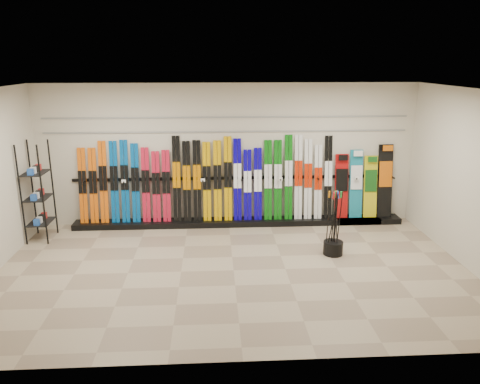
{
  "coord_description": "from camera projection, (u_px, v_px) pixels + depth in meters",
  "views": [
    {
      "loc": [
        -0.32,
        -7.28,
        3.45
      ],
      "look_at": [
        0.17,
        1.0,
        1.1
      ],
      "focal_mm": 35.0,
      "sensor_mm": 36.0,
      "label": 1
    }
  ],
  "objects": [
    {
      "name": "ski_poles",
      "position": [
        334.0,
        223.0,
        8.45
      ],
      "size": [
        0.27,
        0.23,
        1.18
      ],
      "color": "black",
      "rests_on": "pole_bin"
    },
    {
      "name": "back_wall",
      "position": [
        228.0,
        155.0,
        9.94
      ],
      "size": [
        8.0,
        0.0,
        8.0
      ],
      "primitive_type": "plane",
      "rotation": [
        1.57,
        0.0,
        0.0
      ],
      "color": "beige",
      "rests_on": "floor"
    },
    {
      "name": "ceiling",
      "position": [
        233.0,
        90.0,
        7.13
      ],
      "size": [
        8.0,
        8.0,
        0.0
      ],
      "primitive_type": "plane",
      "rotation": [
        3.14,
        0.0,
        0.0
      ],
      "color": "silver",
      "rests_on": "back_wall"
    },
    {
      "name": "snowboards",
      "position": [
        364.0,
        184.0,
        10.14
      ],
      "size": [
        1.26,
        0.24,
        1.58
      ],
      "color": "#990C0C",
      "rests_on": "ski_rack_base"
    },
    {
      "name": "slatwall_rail_0",
      "position": [
        228.0,
        132.0,
        9.78
      ],
      "size": [
        7.6,
        0.02,
        0.03
      ],
      "primitive_type": "cube",
      "color": "gray",
      "rests_on": "back_wall"
    },
    {
      "name": "pole_bin",
      "position": [
        333.0,
        248.0,
        8.57
      ],
      "size": [
        0.36,
        0.36,
        0.25
      ],
      "primitive_type": "cylinder",
      "color": "black",
      "rests_on": "floor"
    },
    {
      "name": "accessory_rack",
      "position": [
        37.0,
        192.0,
        9.1
      ],
      "size": [
        0.4,
        0.6,
        1.95
      ],
      "primitive_type": "cube",
      "color": "black",
      "rests_on": "floor"
    },
    {
      "name": "skis",
      "position": [
        208.0,
        182.0,
        9.92
      ],
      "size": [
        5.38,
        0.27,
        1.81
      ],
      "color": "#DC590B",
      "rests_on": "ski_rack_base"
    },
    {
      "name": "ski_rack_base",
      "position": [
        239.0,
        222.0,
        10.13
      ],
      "size": [
        8.0,
        0.4,
        0.12
      ],
      "primitive_type": "cube",
      "color": "black",
      "rests_on": "floor"
    },
    {
      "name": "floor",
      "position": [
        234.0,
        270.0,
        7.95
      ],
      "size": [
        8.0,
        8.0,
        0.0
      ],
      "primitive_type": "plane",
      "color": "#85705C",
      "rests_on": "ground"
    },
    {
      "name": "right_wall",
      "position": [
        473.0,
        182.0,
        7.76
      ],
      "size": [
        0.0,
        5.0,
        5.0
      ],
      "primitive_type": "plane",
      "rotation": [
        1.57,
        0.0,
        -1.57
      ],
      "color": "beige",
      "rests_on": "floor"
    },
    {
      "name": "slatwall_rail_1",
      "position": [
        228.0,
        117.0,
        9.7
      ],
      "size": [
        7.6,
        0.02,
        0.03
      ],
      "primitive_type": "cube",
      "color": "gray",
      "rests_on": "back_wall"
    }
  ]
}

